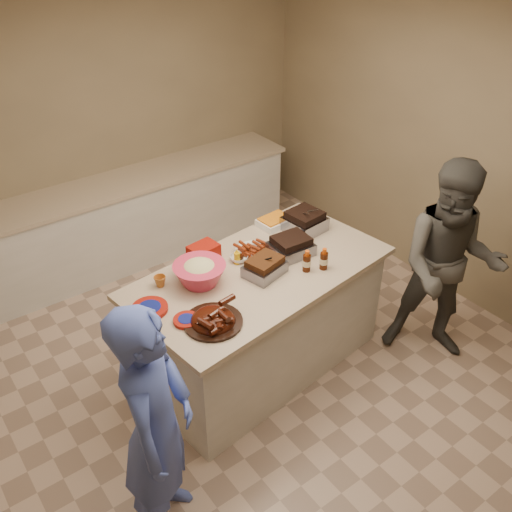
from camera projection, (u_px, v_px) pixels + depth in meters
room at (256, 375)px, 4.66m from camera, size 4.50×5.00×2.70m
back_counter at (129, 220)px, 5.89m from camera, size 3.60×0.64×0.90m
island at (260, 362)px, 4.79m from camera, size 2.11×1.29×0.94m
rib_platter at (213, 323)px, 3.76m from camera, size 0.45×0.45×0.16m
pulled_pork_tray at (265, 274)px, 4.23m from camera, size 0.34×0.28×0.09m
brisket_tray at (291, 254)px, 4.46m from camera, size 0.33×0.28×0.09m
roasting_pan at (304, 230)px, 4.76m from camera, size 0.33×0.33×0.12m
coleslaw_bowl at (200, 283)px, 4.14m from camera, size 0.43×0.43×0.26m
sausage_plate at (254, 252)px, 4.48m from camera, size 0.34×0.34×0.05m
mac_cheese_dish at (275, 225)px, 4.83m from camera, size 0.29×0.22×0.07m
bbq_bottle_a at (306, 271)px, 4.26m from camera, size 0.07×0.07×0.18m
bbq_bottle_b at (323, 269)px, 4.29m from camera, size 0.07×0.07×0.18m
mustard_bottle at (237, 263)px, 4.35m from camera, size 0.05×0.05×0.13m
sauce_bowl at (239, 261)px, 4.38m from camera, size 0.14×0.06×0.14m
plate_stack_large at (150, 310)px, 3.87m from camera, size 0.28×0.28×0.03m
plate_stack_small at (187, 322)px, 3.77m from camera, size 0.20×0.20×0.02m
plastic_cup at (161, 286)px, 4.10m from camera, size 0.10×0.09×0.09m
basket_stack at (204, 257)px, 4.41m from camera, size 0.24×0.19×0.11m
guest_gray at (430, 348)px, 4.94m from camera, size 1.86×1.78×0.66m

